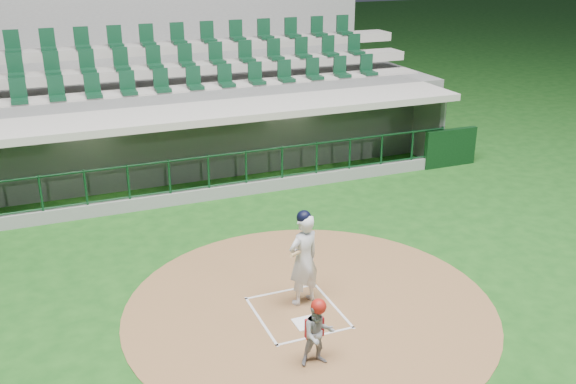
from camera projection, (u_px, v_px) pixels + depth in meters
name	position (u px, v px, depth m)	size (l,w,h in m)	color
ground	(292.00, 306.00, 12.52)	(120.00, 120.00, 0.00)	#164714
dirt_circle	(310.00, 307.00, 12.45)	(7.20, 7.20, 0.01)	brown
home_plate	(306.00, 323.00, 11.91)	(0.43, 0.43, 0.02)	white
batter_box_chalk	(298.00, 312.00, 12.26)	(1.55, 1.80, 0.01)	silver
dugout_structure	(194.00, 147.00, 18.96)	(16.40, 3.70, 3.00)	slate
seating_deck	(168.00, 109.00, 21.42)	(17.00, 6.72, 5.15)	slate
batter	(303.00, 258.00, 12.27)	(0.93, 0.96, 1.96)	silver
catcher	(318.00, 332.00, 10.58)	(0.61, 0.50, 1.23)	gray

